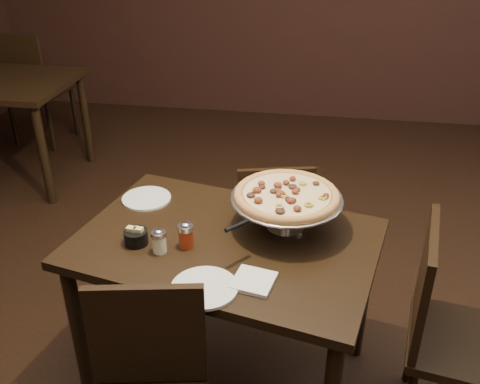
# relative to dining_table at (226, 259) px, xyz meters

# --- Properties ---
(room) EXTENTS (6.04, 7.04, 2.84)m
(room) POSITION_rel_dining_table_xyz_m (0.14, -0.02, 0.76)
(room) COLOR black
(room) RESTS_ON ground
(dining_table) EXTENTS (1.33, 1.02, 0.74)m
(dining_table) POSITION_rel_dining_table_xyz_m (0.00, 0.00, 0.00)
(dining_table) COLOR black
(dining_table) RESTS_ON ground
(pizza_stand) EXTENTS (0.46, 0.46, 0.19)m
(pizza_stand) POSITION_rel_dining_table_xyz_m (0.23, 0.12, 0.25)
(pizza_stand) COLOR silver
(pizza_stand) RESTS_ON dining_table
(parmesan_shaker) EXTENTS (0.06, 0.06, 0.10)m
(parmesan_shaker) POSITION_rel_dining_table_xyz_m (-0.24, -0.12, 0.15)
(parmesan_shaker) COLOR beige
(parmesan_shaker) RESTS_ON dining_table
(pepper_flake_shaker) EXTENTS (0.06, 0.06, 0.11)m
(pepper_flake_shaker) POSITION_rel_dining_table_xyz_m (-0.14, -0.07, 0.15)
(pepper_flake_shaker) COLOR maroon
(pepper_flake_shaker) RESTS_ON dining_table
(packet_caddy) EXTENTS (0.10, 0.10, 0.07)m
(packet_caddy) POSITION_rel_dining_table_xyz_m (-0.35, -0.09, 0.13)
(packet_caddy) COLOR black
(packet_caddy) RESTS_ON dining_table
(napkin_stack) EXTENTS (0.17, 0.17, 0.02)m
(napkin_stack) POSITION_rel_dining_table_xyz_m (0.15, -0.26, 0.11)
(napkin_stack) COLOR silver
(napkin_stack) RESTS_ON dining_table
(plate_left) EXTENTS (0.22, 0.22, 0.01)m
(plate_left) POSITION_rel_dining_table_xyz_m (-0.42, 0.26, 0.10)
(plate_left) COLOR silver
(plate_left) RESTS_ON dining_table
(plate_near) EXTENTS (0.24, 0.24, 0.01)m
(plate_near) POSITION_rel_dining_table_xyz_m (-0.02, -0.32, 0.10)
(plate_near) COLOR silver
(plate_near) RESTS_ON dining_table
(serving_spatula) EXTENTS (0.14, 0.14, 0.02)m
(serving_spatula) POSITION_rel_dining_table_xyz_m (0.07, -0.13, 0.25)
(serving_spatula) COLOR silver
(serving_spatula) RESTS_ON pizza_stand
(chair_far) EXTENTS (0.46, 0.46, 0.81)m
(chair_far) POSITION_rel_dining_table_xyz_m (0.13, 0.64, -0.20)
(chair_far) COLOR black
(chair_far) RESTS_ON ground
(chair_side) EXTENTS (0.49, 0.49, 0.91)m
(chair_side) POSITION_rel_dining_table_xyz_m (0.89, -0.10, -0.15)
(chair_side) COLOR black
(chair_side) RESTS_ON ground
(bg_chair_far) EXTENTS (0.52, 0.52, 1.00)m
(bg_chair_far) POSITION_rel_dining_table_xyz_m (-2.14, 2.35, -0.10)
(bg_chair_far) COLOR black
(bg_chair_far) RESTS_ON ground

